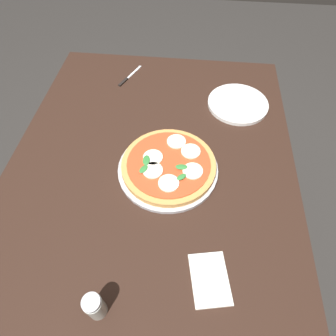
# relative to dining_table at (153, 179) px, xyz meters

# --- Properties ---
(ground_plane) EXTENTS (6.00, 6.00, 0.00)m
(ground_plane) POSITION_rel_dining_table_xyz_m (0.00, 0.00, -0.64)
(ground_plane) COLOR #2D2B28
(dining_table) EXTENTS (1.17, 0.92, 0.75)m
(dining_table) POSITION_rel_dining_table_xyz_m (0.00, 0.00, 0.00)
(dining_table) COLOR black
(dining_table) RESTS_ON ground_plane
(serving_tray) EXTENTS (0.31, 0.31, 0.01)m
(serving_tray) POSITION_rel_dining_table_xyz_m (0.04, 0.06, 0.12)
(serving_tray) COLOR #B2B2B7
(serving_tray) RESTS_ON dining_table
(pizza) EXTENTS (0.29, 0.29, 0.03)m
(pizza) POSITION_rel_dining_table_xyz_m (0.03, 0.06, 0.14)
(pizza) COLOR tan
(pizza) RESTS_ON serving_tray
(plate_white) EXTENTS (0.23, 0.23, 0.01)m
(plate_white) POSITION_rel_dining_table_xyz_m (-0.30, 0.29, 0.12)
(plate_white) COLOR white
(plate_white) RESTS_ON dining_table
(napkin) EXTENTS (0.15, 0.11, 0.01)m
(napkin) POSITION_rel_dining_table_xyz_m (0.36, 0.19, 0.12)
(napkin) COLOR white
(napkin) RESTS_ON dining_table
(knife) EXTENTS (0.15, 0.07, 0.01)m
(knife) POSITION_rel_dining_table_xyz_m (-0.42, -0.16, 0.11)
(knife) COLOR black
(knife) RESTS_ON dining_table
(pepper_shaker) EXTENTS (0.04, 0.04, 0.09)m
(pepper_shaker) POSITION_rel_dining_table_xyz_m (0.46, -0.06, 0.15)
(pepper_shaker) COLOR #B2B7AD
(pepper_shaker) RESTS_ON dining_table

